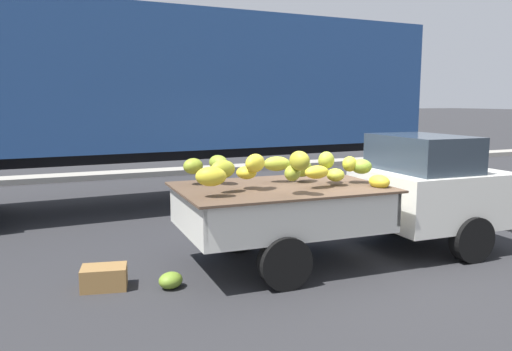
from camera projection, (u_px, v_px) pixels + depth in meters
The scene contains 6 objects.
ground at pixel (358, 255), 7.40m from camera, with size 220.00×220.00×0.00m, color #28282B.
curb_strip at pixel (184, 171), 15.60m from camera, with size 80.00×0.80×0.16m, color gray.
pickup_truck at pixel (396, 192), 7.44m from camera, with size 4.83×2.00×1.70m.
semi_trailer at pixel (154, 84), 10.57m from camera, with size 12.09×3.07×3.95m.
fallen_banana_bunch_near_tailgate at pixel (171, 280), 6.06m from camera, with size 0.30×0.26×0.19m, color olive.
produce_crate at pixel (104, 278), 6.04m from camera, with size 0.52×0.36×0.27m, color olive.
Camera 1 is at (-4.23, -5.95, 2.20)m, focal length 35.96 mm.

